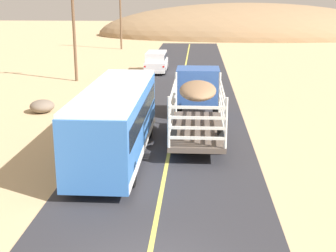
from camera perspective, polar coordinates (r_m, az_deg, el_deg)
name	(u,v)px	position (r m, az deg, el deg)	size (l,w,h in m)	color
livestock_truck	(198,95)	(25.76, 3.63, 3.82)	(2.53, 9.70, 3.02)	#3359A5
bus	(116,120)	(20.76, -6.32, 0.71)	(2.54, 10.00, 3.21)	#3872C6
car_far	(156,61)	(44.18, -1.43, 7.92)	(1.90, 4.62, 1.93)	silver
power_pole_mid	(74,34)	(40.22, -11.34, 10.97)	(2.20, 0.24, 7.35)	brown
power_pole_far	(121,13)	(63.52, -5.80, 13.48)	(2.20, 0.24, 8.76)	brown
boulder_mid_field	(42,106)	(30.15, -15.06, 2.35)	(1.50, 1.62, 0.79)	#756656
distant_hill	(246,36)	(86.01, 9.52, 10.80)	(52.98, 26.51, 11.34)	#957553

